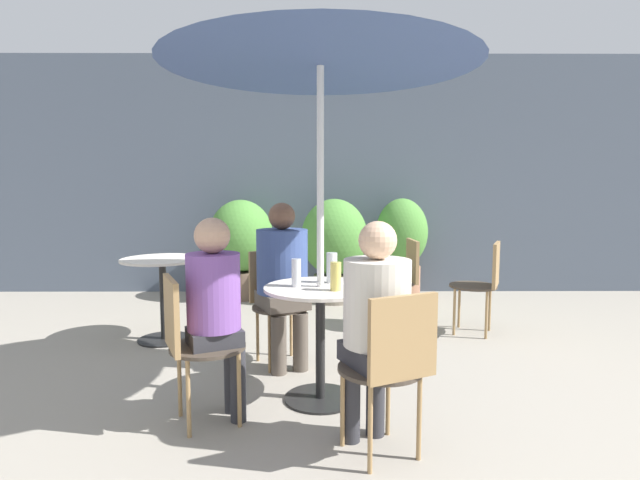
% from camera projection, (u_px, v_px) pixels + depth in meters
% --- Properties ---
extents(ground_plane, '(20.00, 20.00, 0.00)m').
position_uv_depth(ground_plane, '(334.00, 405.00, 3.10)').
color(ground_plane, gray).
extents(storefront_wall, '(10.00, 0.06, 3.00)m').
position_uv_depth(storefront_wall, '(325.00, 175.00, 6.36)').
color(storefront_wall, '#4C5666').
rests_on(storefront_wall, ground_plane).
extents(cafe_table_near, '(0.71, 0.71, 0.73)m').
position_uv_depth(cafe_table_near, '(320.00, 320.00, 3.13)').
color(cafe_table_near, black).
rests_on(cafe_table_near, ground_plane).
extents(cafe_table_far, '(0.71, 0.71, 0.73)m').
position_uv_depth(cafe_table_far, '(163.00, 282.00, 4.36)').
color(cafe_table_far, black).
rests_on(cafe_table_far, ground_plane).
extents(bistro_chair_0, '(0.47, 0.48, 0.85)m').
position_uv_depth(bistro_chair_0, '(276.00, 295.00, 3.85)').
color(bistro_chair_0, '#42382D').
rests_on(bistro_chair_0, ground_plane).
extents(bistro_chair_1, '(0.48, 0.47, 0.85)m').
position_uv_depth(bistro_chair_1, '(191.00, 336.00, 2.79)').
color(bistro_chair_1, '#42382D').
rests_on(bistro_chair_1, ground_plane).
extents(bistro_chair_2, '(0.47, 0.48, 0.85)m').
position_uv_depth(bistro_chair_2, '(391.00, 359.00, 2.40)').
color(bistro_chair_2, '#42382D').
rests_on(bistro_chair_2, ground_plane).
extents(bistro_chair_3, '(0.44, 0.43, 0.85)m').
position_uv_depth(bistro_chair_3, '(402.00, 275.00, 4.74)').
color(bistro_chair_3, '#42382D').
rests_on(bistro_chair_3, ground_plane).
extents(bistro_chair_4, '(0.48, 0.47, 0.85)m').
position_uv_depth(bistro_chair_4, '(484.00, 279.00, 4.54)').
color(bistro_chair_4, '#42382D').
rests_on(bistro_chair_4, ground_plane).
extents(seated_person_0, '(0.44, 0.46, 1.23)m').
position_uv_depth(seated_person_0, '(283.00, 272.00, 3.69)').
color(seated_person_0, brown).
rests_on(seated_person_0, ground_plane).
extents(seated_person_1, '(0.37, 0.35, 1.18)m').
position_uv_depth(seated_person_1, '(216.00, 300.00, 2.83)').
color(seated_person_1, '#2D2D33').
rests_on(seated_person_1, ground_plane).
extents(seated_person_2, '(0.40, 0.41, 1.18)m').
position_uv_depth(seated_person_2, '(375.00, 315.00, 2.52)').
color(seated_person_2, '#2D2D33').
rests_on(seated_person_2, ground_plane).
extents(beer_glass_0, '(0.07, 0.07, 0.20)m').
position_uv_depth(beer_glass_0, '(332.00, 268.00, 3.22)').
color(beer_glass_0, silver).
rests_on(beer_glass_0, cafe_table_near).
extents(beer_glass_1, '(0.06, 0.06, 0.18)m').
position_uv_depth(beer_glass_1, '(296.00, 273.00, 3.09)').
color(beer_glass_1, silver).
rests_on(beer_glass_1, cafe_table_near).
extents(beer_glass_2, '(0.07, 0.07, 0.17)m').
position_uv_depth(beer_glass_2, '(336.00, 276.00, 2.98)').
color(beer_glass_2, '#DBC65B').
rests_on(beer_glass_2, cafe_table_near).
extents(potted_plant_0, '(0.77, 0.77, 1.20)m').
position_uv_depth(potted_plant_0, '(241.00, 241.00, 6.02)').
color(potted_plant_0, brown).
rests_on(potted_plant_0, ground_plane).
extents(potted_plant_1, '(0.78, 0.78, 1.21)m').
position_uv_depth(potted_plant_1, '(334.00, 243.00, 5.85)').
color(potted_plant_1, slate).
rests_on(potted_plant_1, ground_plane).
extents(potted_plant_2, '(0.62, 0.62, 1.22)m').
position_uv_depth(potted_plant_2, '(402.00, 243.00, 6.03)').
color(potted_plant_2, '#93664C').
rests_on(potted_plant_2, ground_plane).
extents(umbrella, '(1.91, 1.91, 2.35)m').
position_uv_depth(umbrella, '(320.00, 42.00, 2.95)').
color(umbrella, silver).
rests_on(umbrella, ground_plane).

